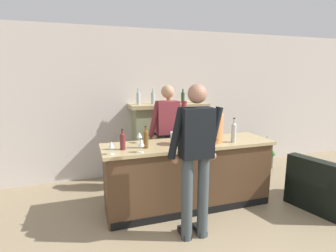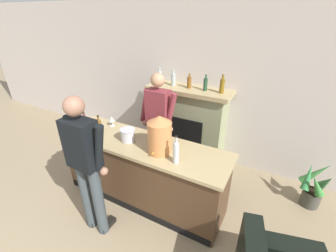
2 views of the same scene
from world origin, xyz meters
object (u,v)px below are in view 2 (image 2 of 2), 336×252
(wine_bottle_rose_blush, at_px, (99,126))
(wine_glass_back_row, at_px, (68,124))
(potted_plant_corner, at_px, (314,187))
(wine_bottle_burgundy_dark, at_px, (176,151))
(wine_bottle_port_short, at_px, (166,134))
(fireplace_stone, at_px, (188,124))
(copper_dispenser, at_px, (160,134))
(wine_glass_mid_counter, at_px, (85,130))
(person_customer, at_px, (86,164))
(wine_bottle_chardonnay_pale, at_px, (85,122))
(wine_glass_near_bucket, at_px, (112,119))
(person_bartender, at_px, (158,122))
(ice_bucket_steel, at_px, (128,135))

(wine_bottle_rose_blush, bearing_deg, wine_glass_back_row, -161.84)
(potted_plant_corner, relative_size, wine_bottle_burgundy_dark, 1.94)
(potted_plant_corner, relative_size, wine_bottle_port_short, 2.36)
(fireplace_stone, distance_m, wine_bottle_rose_blush, 1.63)
(copper_dispenser, xyz_separation_m, wine_glass_mid_counter, (-1.08, -0.19, -0.12))
(person_customer, xyz_separation_m, wine_glass_mid_counter, (-0.52, 0.48, 0.08))
(potted_plant_corner, distance_m, wine_glass_mid_counter, 3.32)
(person_customer, height_order, wine_bottle_chardonnay_pale, person_customer)
(wine_glass_back_row, bearing_deg, fireplace_stone, 51.46)
(fireplace_stone, xyz_separation_m, wine_glass_near_bucket, (-0.79, -1.10, 0.37))
(fireplace_stone, distance_m, copper_dispenser, 1.47)
(wine_glass_near_bucket, bearing_deg, wine_glass_back_row, -134.69)
(person_customer, relative_size, person_bartender, 1.03)
(wine_bottle_port_short, relative_size, wine_bottle_chardonnay_pale, 1.06)
(wine_bottle_rose_blush, relative_size, wine_bottle_chardonnay_pale, 1.07)
(fireplace_stone, distance_m, wine_glass_back_row, 2.00)
(wine_glass_near_bucket, bearing_deg, person_customer, -64.83)
(copper_dispenser, xyz_separation_m, ice_bucket_steel, (-0.52, 0.03, -0.16))
(fireplace_stone, bearing_deg, person_bartender, -108.85)
(fireplace_stone, bearing_deg, potted_plant_corner, -6.85)
(person_customer, distance_m, wine_bottle_chardonnay_pale, 0.99)
(ice_bucket_steel, relative_size, wine_glass_near_bucket, 1.28)
(potted_plant_corner, xyz_separation_m, person_customer, (-2.43, -1.79, 0.70))
(person_bartender, height_order, wine_bottle_burgundy_dark, person_bartender)
(wine_bottle_rose_blush, relative_size, wine_bottle_port_short, 1.01)
(fireplace_stone, bearing_deg, wine_bottle_port_short, -81.08)
(copper_dispenser, relative_size, wine_bottle_port_short, 1.69)
(fireplace_stone, bearing_deg, person_customer, -99.55)
(wine_bottle_rose_blush, xyz_separation_m, wine_bottle_chardonnay_pale, (-0.30, 0.02, -0.01))
(person_bartender, height_order, wine_bottle_port_short, person_bartender)
(person_customer, xyz_separation_m, person_bartender, (0.12, 1.38, -0.04))
(potted_plant_corner, bearing_deg, wine_bottle_rose_blush, -158.35)
(potted_plant_corner, bearing_deg, wine_glass_near_bucket, -163.65)
(wine_bottle_port_short, xyz_separation_m, wine_bottle_chardonnay_pale, (-1.24, -0.24, -0.01))
(person_bartender, distance_m, wine_glass_mid_counter, 1.11)
(fireplace_stone, height_order, wine_glass_back_row, fireplace_stone)
(fireplace_stone, xyz_separation_m, potted_plant_corner, (2.09, -0.25, -0.40))
(copper_dispenser, distance_m, wine_bottle_burgundy_dark, 0.31)
(person_bartender, distance_m, wine_bottle_port_short, 0.62)
(wine_bottle_port_short, height_order, wine_glass_near_bucket, wine_bottle_port_short)
(wine_bottle_rose_blush, bearing_deg, person_customer, -57.67)
(fireplace_stone, bearing_deg, wine_glass_back_row, -128.54)
(wine_glass_mid_counter, bearing_deg, potted_plant_corner, 23.90)
(potted_plant_corner, relative_size, wine_glass_mid_counter, 3.93)
(person_bartender, distance_m, wine_glass_back_row, 1.33)
(wine_bottle_chardonnay_pale, bearing_deg, wine_glass_mid_counter, -43.80)
(wine_bottle_rose_blush, bearing_deg, wine_glass_mid_counter, -119.53)
(potted_plant_corner, xyz_separation_m, wine_glass_back_row, (-3.31, -1.28, 0.77))
(potted_plant_corner, distance_m, person_customer, 3.10)
(potted_plant_corner, relative_size, wine_bottle_rose_blush, 2.33)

